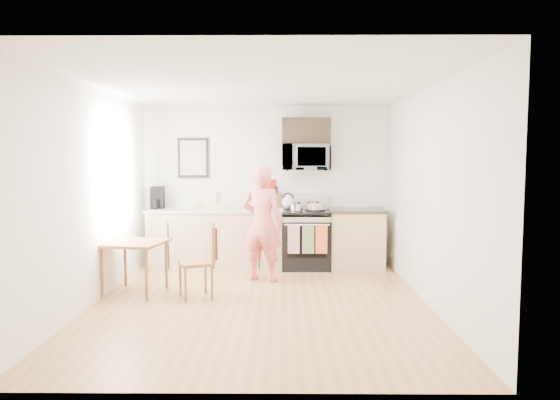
{
  "coord_description": "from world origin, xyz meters",
  "views": [
    {
      "loc": [
        0.28,
        -5.87,
        1.74
      ],
      "look_at": [
        0.23,
        1.0,
        1.17
      ],
      "focal_mm": 32.0,
      "sensor_mm": 36.0,
      "label": 1
    }
  ],
  "objects_px": {
    "microwave": "(306,157)",
    "dining_table": "(135,248)",
    "chair": "(206,251)",
    "range": "(306,241)",
    "person": "(262,223)",
    "cake": "(315,207)"
  },
  "relations": [
    {
      "from": "microwave",
      "to": "dining_table",
      "type": "distance_m",
      "value": 3.02
    },
    {
      "from": "dining_table",
      "to": "chair",
      "type": "bearing_deg",
      "value": -10.13
    },
    {
      "from": "dining_table",
      "to": "cake",
      "type": "relative_size",
      "value": 2.37
    },
    {
      "from": "microwave",
      "to": "cake",
      "type": "bearing_deg",
      "value": -39.29
    },
    {
      "from": "microwave",
      "to": "chair",
      "type": "bearing_deg",
      "value": -126.44
    },
    {
      "from": "range",
      "to": "chair",
      "type": "xyz_separation_m",
      "value": [
        -1.33,
        -1.69,
        0.15
      ]
    },
    {
      "from": "range",
      "to": "person",
      "type": "relative_size",
      "value": 0.7
    },
    {
      "from": "person",
      "to": "cake",
      "type": "bearing_deg",
      "value": -113.87
    },
    {
      "from": "range",
      "to": "chair",
      "type": "relative_size",
      "value": 1.27
    },
    {
      "from": "person",
      "to": "microwave",
      "type": "bearing_deg",
      "value": -104.51
    },
    {
      "from": "range",
      "to": "dining_table",
      "type": "relative_size",
      "value": 1.59
    },
    {
      "from": "range",
      "to": "cake",
      "type": "distance_m",
      "value": 0.56
    },
    {
      "from": "range",
      "to": "microwave",
      "type": "xyz_separation_m",
      "value": [
        -0.0,
        0.1,
        1.32
      ]
    },
    {
      "from": "chair",
      "to": "cake",
      "type": "height_order",
      "value": "cake"
    },
    {
      "from": "person",
      "to": "dining_table",
      "type": "distance_m",
      "value": 1.76
    },
    {
      "from": "microwave",
      "to": "chair",
      "type": "xyz_separation_m",
      "value": [
        -1.33,
        -1.8,
        -1.17
      ]
    },
    {
      "from": "range",
      "to": "chair",
      "type": "height_order",
      "value": "range"
    },
    {
      "from": "microwave",
      "to": "chair",
      "type": "relative_size",
      "value": 0.83
    },
    {
      "from": "chair",
      "to": "range",
      "type": "bearing_deg",
      "value": 29.18
    },
    {
      "from": "dining_table",
      "to": "cake",
      "type": "bearing_deg",
      "value": 32.01
    },
    {
      "from": "range",
      "to": "person",
      "type": "bearing_deg",
      "value": -127.61
    },
    {
      "from": "person",
      "to": "chair",
      "type": "distance_m",
      "value": 1.11
    }
  ]
}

